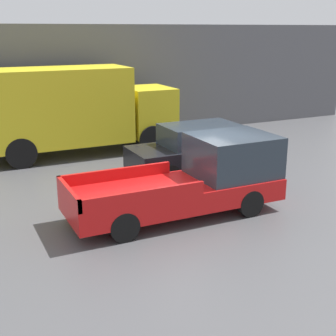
# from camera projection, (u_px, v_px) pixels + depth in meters

# --- Properties ---
(ground_plane) EXTENTS (60.00, 60.00, 0.00)m
(ground_plane) POSITION_uv_depth(u_px,v_px,m) (198.00, 202.00, 13.32)
(ground_plane) COLOR #4C4C4F
(building_wall) EXTENTS (28.00, 0.15, 4.93)m
(building_wall) POSITION_uv_depth(u_px,v_px,m) (98.00, 83.00, 20.38)
(building_wall) COLOR #56565B
(building_wall) RESTS_ON ground
(pickup_truck) EXTENTS (5.66, 2.03, 2.00)m
(pickup_truck) POSITION_uv_depth(u_px,v_px,m) (197.00, 179.00, 12.37)
(pickup_truck) COLOR red
(pickup_truck) RESTS_ON ground
(car) EXTENTS (4.51, 1.86, 1.71)m
(car) POSITION_uv_depth(u_px,v_px,m) (197.00, 149.00, 15.62)
(car) COLOR black
(car) RESTS_ON ground
(delivery_truck) EXTENTS (8.01, 2.33, 3.35)m
(delivery_truck) POSITION_uv_depth(u_px,v_px,m) (65.00, 109.00, 17.71)
(delivery_truck) COLOR gold
(delivery_truck) RESTS_ON ground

